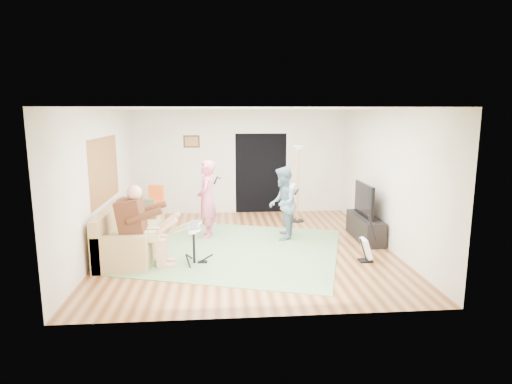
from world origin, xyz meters
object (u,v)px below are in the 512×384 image
drum_kit (194,246)px  tv_cabinet (365,228)px  guitar_spare (367,248)px  torchiere_lamp (298,170)px  dining_chair (154,211)px  television (364,200)px  sofa (127,239)px  guitarist (283,203)px  singer (207,199)px

drum_kit → tv_cabinet: size_ratio=0.52×
guitar_spare → torchiere_lamp: size_ratio=0.46×
tv_cabinet → guitar_spare: bearing=-107.8°
torchiere_lamp → dining_chair: 3.58m
drum_kit → television: bearing=19.2°
dining_chair → drum_kit: bearing=-48.6°
guitar_spare → tv_cabinet: 1.41m
television → dining_chair: bearing=161.2°
sofa → guitarist: 3.18m
sofa → singer: size_ratio=1.33×
guitarist → tv_cabinet: 1.82m
guitarist → torchiere_lamp: (0.58, 1.46, 0.50)m
tv_cabinet → television: bearing=180.0°
torchiere_lamp → television: torchiere_lamp is taller
guitar_spare → television: bearing=74.1°
drum_kit → singer: 1.71m
torchiere_lamp → dining_chair: size_ratio=1.98×
sofa → drum_kit: 1.45m
drum_kit → dining_chair: 2.97m
dining_chair → television: size_ratio=0.90×
dining_chair → tv_cabinet: (4.61, -1.55, -0.08)m
guitar_spare → dining_chair: dining_chair is taller
sofa → singer: (1.48, 0.97, 0.53)m
torchiere_lamp → dining_chair: torchiere_lamp is taller
torchiere_lamp → dining_chair: bearing=-178.8°
guitarist → guitar_spare: bearing=53.4°
sofa → drum_kit: size_ratio=3.05×
sofa → drum_kit: bearing=-26.6°
sofa → dining_chair: size_ratio=2.35×
torchiere_lamp → guitar_spare: bearing=-76.4°
sofa → tv_cabinet: sofa is taller
drum_kit → dining_chair: (-1.11, 2.75, 0.02)m
drum_kit → sofa: bearing=153.4°
torchiere_lamp → television: (1.10, -1.62, -0.42)m
singer → torchiere_lamp: bearing=124.2°
guitarist → torchiere_lamp: torchiere_lamp is taller
drum_kit → dining_chair: bearing=112.0°
drum_kit → singer: (0.18, 1.62, 0.51)m
drum_kit → singer: singer is taller
guitarist → dining_chair: 3.22m
drum_kit → guitar_spare: guitar_spare is taller
sofa → guitarist: bearing=13.2°
singer → dining_chair: bearing=-125.9°
guitarist → television: bearing=96.9°
guitarist → drum_kit: bearing=-39.6°
dining_chair → tv_cabinet: 4.87m
guitar_spare → television: television is taller
drum_kit → guitar_spare: (3.07, -0.14, -0.07)m
singer → dining_chair: singer is taller
sofa → tv_cabinet: 4.83m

